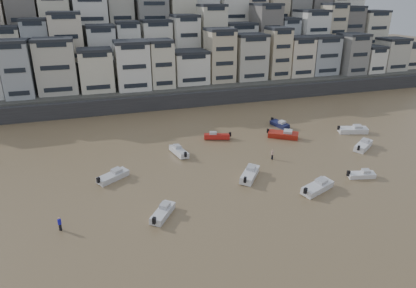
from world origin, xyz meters
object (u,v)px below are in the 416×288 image
object	(u,v)px
boat_a	(318,186)
boat_j	(163,211)
boat_i	(280,124)
boat_g	(353,129)
boat_h	(217,135)
boat_f	(179,150)
boat_e	(283,134)
boat_d	(363,144)
person_blue	(60,224)
person_pink	(272,154)
boat_b	(362,174)
boat_k	(113,175)
boat_c	(250,173)

from	to	relation	value
boat_a	boat_j	bearing A→B (deg)	156.42
boat_a	boat_i	xyz separation A→B (m)	(8.32, 26.21, -0.12)
boat_g	boat_h	bearing A→B (deg)	-174.61
boat_f	boat_e	bearing A→B (deg)	-96.62
boat_d	boat_g	world-z (taller)	boat_g
boat_h	boat_e	bearing A→B (deg)	-176.82
boat_h	person_blue	distance (m)	35.17
boat_f	boat_h	xyz separation A→B (m)	(8.67, 4.98, -0.02)
person_pink	boat_b	bearing A→B (deg)	-47.18
boat_f	boat_i	bearing A→B (deg)	-82.85
boat_a	person_pink	size ratio (longest dim) A/B	3.45
boat_e	person_blue	distance (m)	43.70
boat_e	boat_f	bearing A→B (deg)	-140.93
boat_e	boat_f	size ratio (longest dim) A/B	1.14
boat_a	boat_g	size ratio (longest dim) A/B	0.97
boat_h	person_blue	xyz separation A→B (m)	(-27.21, -22.27, 0.15)
boat_d	person_blue	distance (m)	51.34
boat_i	boat_j	distance (m)	39.52
boat_b	boat_j	distance (m)	30.46
boat_k	person_pink	size ratio (longest dim) A/B	3.12
boat_d	boat_k	xyz separation A→B (m)	(-43.50, 1.59, -0.08)
boat_c	boat_e	world-z (taller)	boat_e
boat_f	boat_j	world-z (taller)	boat_f
person_pink	boat_e	bearing A→B (deg)	51.36
boat_h	boat_i	distance (m)	14.99
boat_g	boat_h	size ratio (longest dim) A/B	1.16
boat_c	boat_g	bearing A→B (deg)	-29.40
boat_a	boat_i	size ratio (longest dim) A/B	1.17
boat_j	person_blue	distance (m)	11.95
boat_c	boat_f	xyz separation A→B (m)	(-7.89, 11.95, -0.08)
person_blue	boat_c	bearing A→B (deg)	11.44
boat_h	boat_i	size ratio (longest dim) A/B	1.04
boat_i	boat_f	bearing A→B (deg)	-84.29
person_blue	boat_e	bearing A→B (deg)	25.44
boat_e	boat_j	distance (m)	33.80
boat_g	boat_e	bearing A→B (deg)	-170.61
boat_i	boat_g	bearing A→B (deg)	44.51
boat_d	boat_g	distance (m)	8.15
boat_b	boat_a	bearing A→B (deg)	-156.52
boat_d	boat_b	bearing A→B (deg)	-164.61
person_blue	person_pink	xyz separation A→B (m)	(32.82, 10.46, 0.00)
boat_h	person_pink	xyz separation A→B (m)	(5.61, -11.81, 0.15)
boat_d	person_blue	xyz separation A→B (m)	(-50.44, -9.56, 0.05)
person_pink	person_blue	bearing A→B (deg)	-162.32
boat_a	boat_d	world-z (taller)	boat_a
boat_b	boat_e	distance (m)	18.83
boat_c	person_pink	distance (m)	8.19
boat_b	boat_c	xyz separation A→B (m)	(-15.94, 5.18, 0.23)
boat_d	boat_e	distance (m)	14.34
boat_d	boat_i	xyz separation A→B (m)	(-8.46, 15.26, -0.12)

